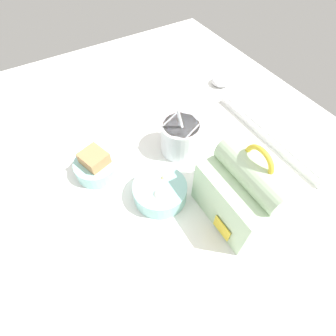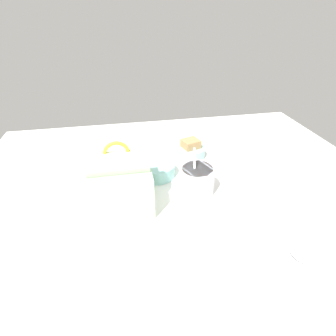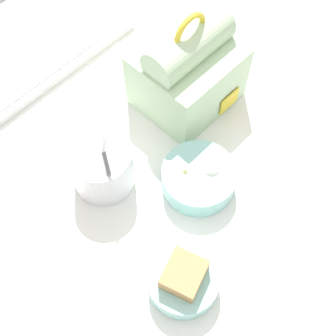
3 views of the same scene
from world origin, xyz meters
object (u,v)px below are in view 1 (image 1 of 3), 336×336
(lunch_bag, at_px, (246,190))
(bento_bowl_snacks, at_px, (160,191))
(keyboard, at_px, (282,129))
(bento_bowl_sandwich, at_px, (97,166))
(computer_mouse, at_px, (221,81))
(soup_cup, at_px, (181,137))

(lunch_bag, height_order, bento_bowl_snacks, lunch_bag)
(keyboard, height_order, bento_bowl_snacks, bento_bowl_snacks)
(bento_bowl_sandwich, xyz_separation_m, computer_mouse, (-0.14, 0.51, -0.01))
(bento_bowl_snacks, distance_m, computer_mouse, 0.50)
(bento_bowl_snacks, xyz_separation_m, computer_mouse, (-0.29, 0.41, -0.01))
(keyboard, bearing_deg, bento_bowl_sandwich, -104.61)
(bento_bowl_snacks, bearing_deg, lunch_bag, 49.01)
(lunch_bag, bearing_deg, computer_mouse, 147.09)
(bento_bowl_sandwich, height_order, bento_bowl_snacks, bento_bowl_sandwich)
(soup_cup, bearing_deg, keyboard, 72.08)
(soup_cup, distance_m, bento_bowl_sandwich, 0.23)
(soup_cup, xyz_separation_m, bento_bowl_sandwich, (-0.04, -0.23, -0.02))
(keyboard, distance_m, lunch_bag, 0.31)
(computer_mouse, bearing_deg, keyboard, 2.05)
(keyboard, relative_size, bento_bowl_sandwich, 3.50)
(bento_bowl_snacks, bearing_deg, bento_bowl_sandwich, -145.19)
(bento_bowl_snacks, bearing_deg, computer_mouse, 125.15)
(keyboard, xyz_separation_m, bento_bowl_sandwich, (-0.14, -0.52, 0.02))
(soup_cup, relative_size, computer_mouse, 2.26)
(keyboard, relative_size, computer_mouse, 5.75)
(bento_bowl_sandwich, bearing_deg, computer_mouse, 105.36)
(bento_bowl_sandwich, height_order, computer_mouse, bento_bowl_sandwich)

